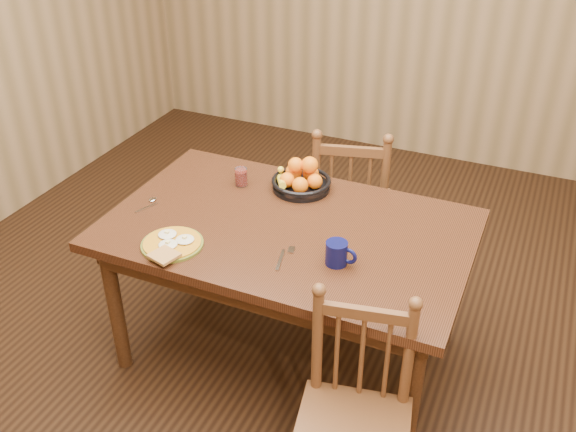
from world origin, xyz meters
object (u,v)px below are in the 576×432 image
at_px(dining_table, 288,241).
at_px(coffee_mug, 338,253).
at_px(breakfast_plate, 172,244).
at_px(fruit_bowl, 301,179).
at_px(chair_far, 350,207).
at_px(chair_near, 354,419).

bearing_deg(dining_table, coffee_mug, -31.48).
bearing_deg(breakfast_plate, dining_table, 41.89).
bearing_deg(fruit_bowl, coffee_mug, -53.99).
bearing_deg(chair_far, fruit_bowl, 57.06).
relative_size(dining_table, coffee_mug, 11.97).
bearing_deg(breakfast_plate, chair_far, 67.89).
xyz_separation_m(chair_near, fruit_bowl, (-0.62, 0.98, 0.37)).
bearing_deg(dining_table, fruit_bowl, 103.08).
bearing_deg(coffee_mug, dining_table, 148.52).
relative_size(chair_far, coffee_mug, 7.09).
xyz_separation_m(breakfast_plate, fruit_bowl, (0.31, 0.68, 0.04)).
bearing_deg(breakfast_plate, fruit_bowl, 65.68).
xyz_separation_m(chair_near, coffee_mug, (-0.25, 0.46, 0.37)).
relative_size(chair_near, coffee_mug, 6.67).
xyz_separation_m(dining_table, chair_far, (0.05, 0.73, -0.20)).
bearing_deg(dining_table, chair_near, -49.91).
relative_size(chair_far, chair_near, 1.06).
height_order(dining_table, chair_near, chair_near).
bearing_deg(breakfast_plate, chair_near, -18.00).
xyz_separation_m(chair_far, coffee_mug, (0.24, -0.91, 0.34)).
xyz_separation_m(breakfast_plate, coffee_mug, (0.68, 0.16, 0.04)).
distance_m(chair_far, fruit_bowl, 0.54).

